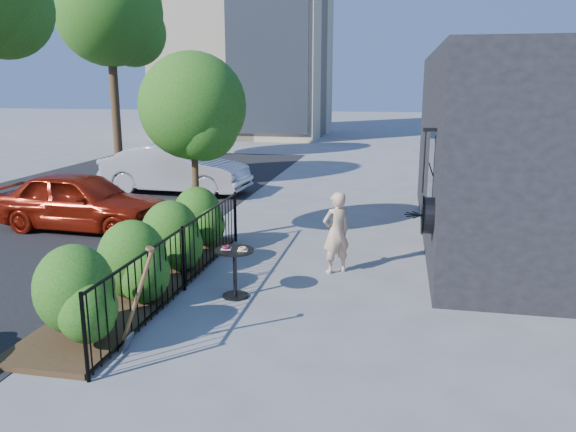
% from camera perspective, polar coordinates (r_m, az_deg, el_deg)
% --- Properties ---
extents(ground, '(120.00, 120.00, 0.00)m').
position_cam_1_polar(ground, '(9.15, -1.56, -8.18)').
color(ground, gray).
rests_on(ground, ground).
extents(shop_building, '(6.22, 9.00, 4.00)m').
position_cam_1_polar(shop_building, '(13.36, 26.97, 6.09)').
color(shop_building, black).
rests_on(shop_building, ground).
extents(fence, '(0.05, 6.05, 1.10)m').
position_cam_1_polar(fence, '(9.39, -10.57, -4.20)').
color(fence, black).
rests_on(fence, ground).
extents(planting_bed, '(1.30, 6.00, 0.08)m').
position_cam_1_polar(planting_bed, '(9.83, -14.26, -6.79)').
color(planting_bed, '#382616').
rests_on(planting_bed, ground).
extents(shrubs, '(1.10, 5.60, 1.24)m').
position_cam_1_polar(shrubs, '(9.67, -13.69, -2.98)').
color(shrubs, '#1D5212').
rests_on(shrubs, ground).
extents(patio_tree, '(2.20, 2.20, 3.94)m').
position_cam_1_polar(patio_tree, '(11.81, -9.41, 10.31)').
color(patio_tree, '#3F2B19').
rests_on(patio_tree, ground).
extents(street, '(9.00, 30.00, 0.01)m').
position_cam_1_polar(street, '(14.76, -26.24, -1.16)').
color(street, black).
rests_on(street, ground).
extents(street_tree_far, '(4.40, 4.40, 8.28)m').
position_cam_1_polar(street_tree_far, '(25.33, -17.62, 18.58)').
color(street_tree_far, '#3F2B19').
rests_on(street_tree_far, ground).
extents(cafe_table, '(0.63, 0.63, 0.85)m').
position_cam_1_polar(cafe_table, '(9.00, -5.42, -4.90)').
color(cafe_table, black).
rests_on(cafe_table, ground).
extents(woman, '(0.65, 0.61, 1.48)m').
position_cam_1_polar(woman, '(10.10, 4.92, -1.69)').
color(woman, '#DEB690').
rests_on(woman, ground).
extents(shovel, '(0.51, 0.19, 1.46)m').
position_cam_1_polar(shovel, '(7.37, -15.21, -8.78)').
color(shovel, brown).
rests_on(shovel, ground).
extents(car_red, '(4.14, 1.88, 1.38)m').
position_cam_1_polar(car_red, '(13.90, -20.27, 1.47)').
color(car_red, maroon).
rests_on(car_red, ground).
extents(car_silver, '(4.64, 1.85, 1.50)m').
position_cam_1_polar(car_silver, '(17.81, -11.36, 4.70)').
color(car_silver, '#B5B5BA').
rests_on(car_silver, ground).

